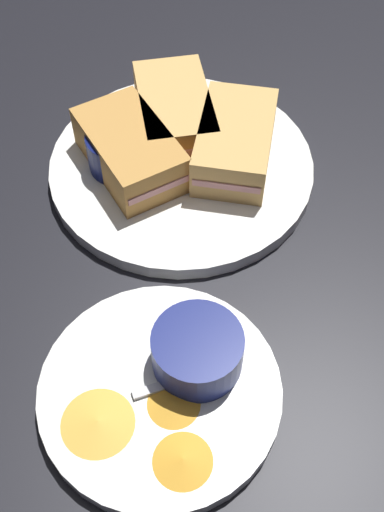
# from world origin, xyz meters

# --- Properties ---
(ground_plane) EXTENTS (1.10, 1.10, 0.03)m
(ground_plane) POSITION_xyz_m (0.00, 0.00, -0.01)
(ground_plane) COLOR black
(plate_sandwich_main) EXTENTS (0.29, 0.29, 0.02)m
(plate_sandwich_main) POSITION_xyz_m (-0.02, -0.05, 0.01)
(plate_sandwich_main) COLOR white
(plate_sandwich_main) RESTS_ON ground_plane
(sandwich_half_near) EXTENTS (0.13, 0.08, 0.05)m
(sandwich_half_near) POSITION_xyz_m (-0.04, -0.00, 0.04)
(sandwich_half_near) COLOR tan
(sandwich_half_near) RESTS_ON plate_sandwich_main
(sandwich_half_far) EXTENTS (0.15, 0.12, 0.05)m
(sandwich_half_far) POSITION_xyz_m (-0.07, -0.07, 0.04)
(sandwich_half_far) COLOR tan
(sandwich_half_far) RESTS_ON plate_sandwich_main
(sandwich_half_extra) EXTENTS (0.15, 0.14, 0.05)m
(sandwich_half_extra) POSITION_xyz_m (0.00, -0.11, 0.04)
(sandwich_half_extra) COLOR #C68C42
(sandwich_half_extra) RESTS_ON plate_sandwich_main
(ramekin_dark_sauce) EXTENTS (0.07, 0.07, 0.04)m
(ramekin_dark_sauce) POSITION_xyz_m (-0.00, -0.12, 0.04)
(ramekin_dark_sauce) COLOR #0C144C
(ramekin_dark_sauce) RESTS_ON plate_sandwich_main
(spoon_by_dark_ramekin) EXTENTS (0.03, 0.10, 0.01)m
(spoon_by_dark_ramekin) POSITION_xyz_m (-0.01, -0.06, 0.02)
(spoon_by_dark_ramekin) COLOR silver
(spoon_by_dark_ramekin) RESTS_ON plate_sandwich_main
(plate_chips_companion) EXTENTS (0.21, 0.21, 0.02)m
(plate_chips_companion) POSITION_xyz_m (0.25, -0.01, 0.01)
(plate_chips_companion) COLOR white
(plate_chips_companion) RESTS_ON ground_plane
(ramekin_light_gravy) EXTENTS (0.08, 0.08, 0.04)m
(ramekin_light_gravy) POSITION_xyz_m (0.22, 0.01, 0.04)
(ramekin_light_gravy) COLOR navy
(ramekin_light_gravy) RESTS_ON plate_chips_companion
(spoon_by_gravy_ramekin) EXTENTS (0.06, 0.09, 0.01)m
(spoon_by_gravy_ramekin) POSITION_xyz_m (0.22, 0.02, 0.02)
(spoon_by_gravy_ramekin) COLOR silver
(spoon_by_gravy_ramekin) RESTS_ON plate_chips_companion
(plantain_chip_scatter) EXTENTS (0.16, 0.15, 0.01)m
(plantain_chip_scatter) POSITION_xyz_m (0.26, -0.01, 0.02)
(plantain_chip_scatter) COLOR gold
(plantain_chip_scatter) RESTS_ON plate_chips_companion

